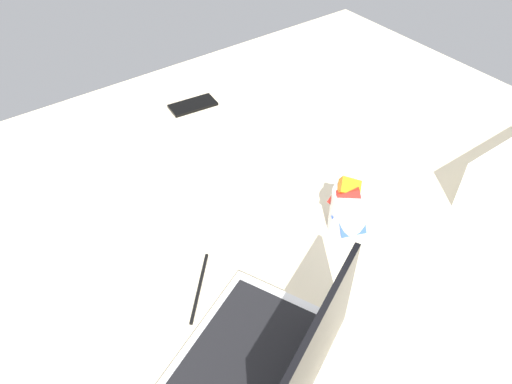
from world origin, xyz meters
The scene contains 5 objects.
bed_mattress centered at (0.00, 0.00, 9.00)cm, with size 180.00×140.00×18.00cm, color beige.
laptop centered at (33.15, 37.36, 22.41)cm, with size 39.61×34.74×23.00cm.
snack_cup centered at (-3.19, 20.36, 23.92)cm, with size 9.25×10.78×14.12cm.
cell_phone centered at (-0.99, -43.90, 18.40)cm, with size 6.80×14.00×0.80cm, color black.
charger_cable centered at (32.33, 14.87, 18.30)cm, with size 17.00×0.60×0.60cm, color black.
Camera 1 is at (57.61, 68.86, 98.64)cm, focal length 33.95 mm.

